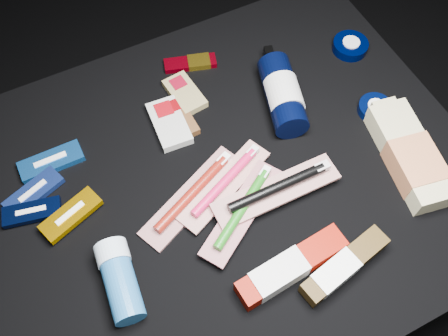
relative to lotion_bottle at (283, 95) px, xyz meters
name	(u,v)px	position (x,y,z in m)	size (l,w,h in m)	color
ground	(221,252)	(-0.19, -0.10, -0.43)	(3.00, 3.00, 0.00)	black
cloth_table	(220,222)	(-0.19, -0.10, -0.23)	(0.98, 0.78, 0.40)	black
luna_bar_0	(51,162)	(-0.47, 0.08, -0.03)	(0.12, 0.05, 0.02)	blue
luna_bar_1	(34,192)	(-0.51, 0.03, -0.03)	(0.12, 0.08, 0.01)	#1F3A96
luna_bar_2	(32,212)	(-0.53, -0.01, -0.02)	(0.11, 0.06, 0.01)	black
luna_bar_3	(71,215)	(-0.47, -0.05, -0.02)	(0.12, 0.08, 0.01)	#C28701
clif_bar_0	(177,117)	(-0.21, 0.06, -0.03)	(0.06, 0.10, 0.02)	#543319
clif_bar_1	(168,122)	(-0.23, 0.06, -0.03)	(0.07, 0.12, 0.02)	beige
clif_bar_2	(184,92)	(-0.17, 0.11, -0.03)	(0.06, 0.11, 0.02)	#92814E
power_bar	(193,63)	(-0.12, 0.18, -0.03)	(0.12, 0.07, 0.01)	maroon
lotion_bottle	(283,95)	(0.00, 0.00, 0.00)	(0.11, 0.22, 0.07)	black
cream_tin_upper	(350,46)	(0.21, 0.06, -0.02)	(0.08, 0.08, 0.02)	black
cream_tin_lower	(375,108)	(0.16, -0.10, -0.02)	(0.07, 0.07, 0.02)	black
bodywash_bottle	(410,156)	(0.15, -0.23, -0.01)	(0.12, 0.24, 0.05)	beige
deodorant_stick	(120,279)	(-0.43, -0.21, -0.01)	(0.07, 0.14, 0.06)	#1F5C95
toothbrush_pack_0	(193,194)	(-0.25, -0.11, -0.02)	(0.24, 0.15, 0.03)	#AFA9A4
toothbrush_pack_1	(225,183)	(-0.19, -0.12, -0.02)	(0.22, 0.13, 0.02)	silver
toothbrush_pack_2	(243,209)	(-0.19, -0.18, -0.01)	(0.21, 0.16, 0.02)	#B1AAA6
toothbrush_pack_3	(278,189)	(-0.11, -0.18, 0.00)	(0.24, 0.06, 0.03)	beige
toothpaste_carton_red	(287,269)	(-0.17, -0.31, -0.02)	(0.21, 0.06, 0.04)	#870C00
toothpaste_carton_green	(341,268)	(-0.09, -0.35, -0.01)	(0.18, 0.07, 0.03)	#39270D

